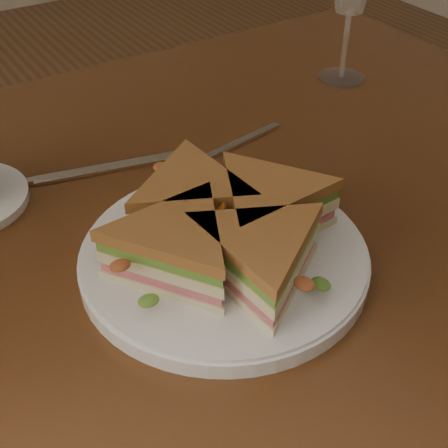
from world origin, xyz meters
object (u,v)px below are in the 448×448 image
at_px(table, 175,275).
at_px(knife, 106,169).
at_px(plate, 224,258).
at_px(spoon, 199,160).
at_px(sandwich_wedges, 224,228).

relative_size(table, knife, 5.65).
xyz_separation_m(plate, spoon, (0.07, 0.17, -0.00)).
height_order(plate, knife, plate).
bearing_deg(sandwich_wedges, table, 90.07).
height_order(table, spoon, spoon).
xyz_separation_m(sandwich_wedges, spoon, (0.07, 0.17, -0.04)).
xyz_separation_m(table, spoon, (0.07, 0.06, 0.10)).
bearing_deg(knife, sandwich_wedges, -69.79).
bearing_deg(plate, knife, 97.24).
bearing_deg(knife, plate, -69.79).
bearing_deg(sandwich_wedges, knife, 97.24).
height_order(table, sandwich_wedges, sandwich_wedges).
distance_m(table, spoon, 0.14).
xyz_separation_m(sandwich_wedges, knife, (-0.03, 0.22, -0.04)).
distance_m(plate, sandwich_wedges, 0.04).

